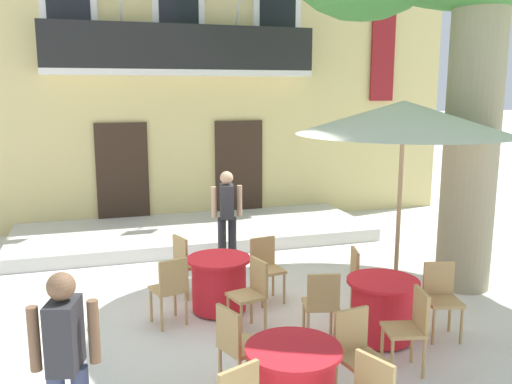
{
  "coord_description": "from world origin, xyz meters",
  "views": [
    {
      "loc": [
        -1.54,
        -6.91,
        2.99
      ],
      "look_at": [
        1.08,
        1.63,
        1.3
      ],
      "focal_mm": 38.05,
      "sensor_mm": 36.0,
      "label": 1
    }
  ],
  "objects_px": {
    "cafe_table_near_tree": "(382,309)",
    "cafe_chair_middle_1": "(252,290)",
    "pedestrian_near_entrance": "(227,214)",
    "cafe_chair_front_0": "(237,343)",
    "cafe_chair_front_3": "(357,350)",
    "cafe_umbrella": "(404,118)",
    "cafe_chair_middle_2": "(266,265)",
    "cafe_chair_near_tree_0": "(362,277)",
    "cafe_chair_near_tree_2": "(411,325)",
    "cafe_chair_middle_3": "(187,261)",
    "cafe_chair_near_tree_1": "(322,302)",
    "cafe_table_middle": "(219,284)",
    "pedestrian_mid_plaza": "(66,359)",
    "cafe_chair_middle_0": "(170,286)",
    "cafe_chair_near_tree_3": "(441,294)"
  },
  "relations": [
    {
      "from": "cafe_chair_near_tree_2",
      "to": "cafe_chair_near_tree_3",
      "type": "distance_m",
      "value": 1.06
    },
    {
      "from": "cafe_table_near_tree",
      "to": "cafe_chair_near_tree_3",
      "type": "height_order",
      "value": "cafe_chair_near_tree_3"
    },
    {
      "from": "cafe_chair_near_tree_0",
      "to": "cafe_chair_near_tree_2",
      "type": "height_order",
      "value": "same"
    },
    {
      "from": "cafe_chair_near_tree_0",
      "to": "cafe_table_near_tree",
      "type": "bearing_deg",
      "value": -99.45
    },
    {
      "from": "cafe_chair_middle_3",
      "to": "cafe_table_near_tree",
      "type": "bearing_deg",
      "value": -46.57
    },
    {
      "from": "cafe_umbrella",
      "to": "pedestrian_near_entrance",
      "type": "distance_m",
      "value": 3.37
    },
    {
      "from": "pedestrian_near_entrance",
      "to": "pedestrian_mid_plaza",
      "type": "distance_m",
      "value": 5.06
    },
    {
      "from": "cafe_table_near_tree",
      "to": "cafe_umbrella",
      "type": "distance_m",
      "value": 2.55
    },
    {
      "from": "cafe_chair_middle_1",
      "to": "cafe_table_middle",
      "type": "bearing_deg",
      "value": 109.69
    },
    {
      "from": "cafe_chair_front_0",
      "to": "pedestrian_mid_plaza",
      "type": "bearing_deg",
      "value": -158.39
    },
    {
      "from": "cafe_table_near_tree",
      "to": "cafe_chair_middle_2",
      "type": "height_order",
      "value": "cafe_chair_middle_2"
    },
    {
      "from": "cafe_chair_middle_3",
      "to": "cafe_chair_front_3",
      "type": "distance_m",
      "value": 3.39
    },
    {
      "from": "pedestrian_mid_plaza",
      "to": "cafe_chair_near_tree_0",
      "type": "bearing_deg",
      "value": 28.48
    },
    {
      "from": "cafe_chair_middle_3",
      "to": "pedestrian_mid_plaza",
      "type": "distance_m",
      "value": 3.7
    },
    {
      "from": "cafe_table_middle",
      "to": "cafe_chair_middle_1",
      "type": "xyz_separation_m",
      "value": [
        0.25,
        -0.71,
        0.14
      ]
    },
    {
      "from": "cafe_table_middle",
      "to": "cafe_chair_front_0",
      "type": "bearing_deg",
      "value": -98.15
    },
    {
      "from": "cafe_chair_near_tree_2",
      "to": "cafe_chair_front_0",
      "type": "relative_size",
      "value": 1.0
    },
    {
      "from": "cafe_umbrella",
      "to": "pedestrian_mid_plaza",
      "type": "distance_m",
      "value": 5.13
    },
    {
      "from": "cafe_chair_front_3",
      "to": "pedestrian_near_entrance",
      "type": "height_order",
      "value": "pedestrian_near_entrance"
    },
    {
      "from": "cafe_chair_middle_2",
      "to": "pedestrian_near_entrance",
      "type": "xyz_separation_m",
      "value": [
        -0.17,
        1.6,
        0.41
      ]
    },
    {
      "from": "cafe_chair_middle_0",
      "to": "cafe_chair_middle_1",
      "type": "height_order",
      "value": "same"
    },
    {
      "from": "cafe_chair_middle_2",
      "to": "cafe_chair_near_tree_2",
      "type": "bearing_deg",
      "value": -70.09
    },
    {
      "from": "cafe_table_near_tree",
      "to": "cafe_chair_middle_2",
      "type": "distance_m",
      "value": 1.88
    },
    {
      "from": "cafe_table_middle",
      "to": "cafe_chair_front_3",
      "type": "xyz_separation_m",
      "value": [
        0.77,
        -2.53,
        0.14
      ]
    },
    {
      "from": "cafe_chair_front_0",
      "to": "cafe_chair_front_3",
      "type": "bearing_deg",
      "value": -24.47
    },
    {
      "from": "cafe_chair_middle_1",
      "to": "cafe_chair_front_0",
      "type": "relative_size",
      "value": 1.0
    },
    {
      "from": "pedestrian_near_entrance",
      "to": "cafe_chair_front_0",
      "type": "bearing_deg",
      "value": -102.59
    },
    {
      "from": "cafe_chair_near_tree_0",
      "to": "cafe_chair_middle_2",
      "type": "xyz_separation_m",
      "value": [
        -1.07,
        0.87,
        0.0
      ]
    },
    {
      "from": "cafe_chair_near_tree_2",
      "to": "pedestrian_near_entrance",
      "type": "height_order",
      "value": "pedestrian_near_entrance"
    },
    {
      "from": "cafe_table_middle",
      "to": "cafe_chair_middle_0",
      "type": "relative_size",
      "value": 0.95
    },
    {
      "from": "cafe_chair_middle_3",
      "to": "cafe_chair_front_0",
      "type": "height_order",
      "value": "same"
    },
    {
      "from": "cafe_chair_near_tree_1",
      "to": "cafe_chair_middle_3",
      "type": "distance_m",
      "value": 2.36
    },
    {
      "from": "cafe_chair_front_3",
      "to": "cafe_umbrella",
      "type": "bearing_deg",
      "value": 50.85
    },
    {
      "from": "cafe_table_middle",
      "to": "cafe_chair_middle_2",
      "type": "bearing_deg",
      "value": 14.41
    },
    {
      "from": "cafe_table_middle",
      "to": "cafe_chair_middle_1",
      "type": "height_order",
      "value": "cafe_chair_middle_1"
    },
    {
      "from": "cafe_chair_near_tree_2",
      "to": "cafe_chair_middle_0",
      "type": "bearing_deg",
      "value": 140.35
    },
    {
      "from": "cafe_chair_middle_2",
      "to": "cafe_chair_front_3",
      "type": "bearing_deg",
      "value": -89.25
    },
    {
      "from": "cafe_chair_front_3",
      "to": "cafe_table_middle",
      "type": "bearing_deg",
      "value": 106.86
    },
    {
      "from": "cafe_table_near_tree",
      "to": "cafe_chair_middle_1",
      "type": "relative_size",
      "value": 0.95
    },
    {
      "from": "cafe_chair_middle_2",
      "to": "cafe_chair_front_3",
      "type": "height_order",
      "value": "same"
    },
    {
      "from": "pedestrian_near_entrance",
      "to": "cafe_chair_near_tree_0",
      "type": "bearing_deg",
      "value": -63.35
    },
    {
      "from": "cafe_chair_middle_2",
      "to": "cafe_umbrella",
      "type": "xyz_separation_m",
      "value": [
        1.73,
        -0.64,
        2.08
      ]
    },
    {
      "from": "cafe_table_near_tree",
      "to": "pedestrian_mid_plaza",
      "type": "xyz_separation_m",
      "value": [
        -3.52,
        -1.24,
        0.52
      ]
    },
    {
      "from": "cafe_chair_near_tree_0",
      "to": "cafe_chair_near_tree_1",
      "type": "xyz_separation_m",
      "value": [
        -0.87,
        -0.64,
        0.0
      ]
    },
    {
      "from": "cafe_chair_near_tree_0",
      "to": "pedestrian_near_entrance",
      "type": "distance_m",
      "value": 2.79
    },
    {
      "from": "cafe_chair_middle_1",
      "to": "cafe_chair_near_tree_2",
      "type": "bearing_deg",
      "value": -47.72
    },
    {
      "from": "cafe_chair_near_tree_3",
      "to": "cafe_chair_front_0",
      "type": "bearing_deg",
      "value": -169.23
    },
    {
      "from": "cafe_chair_near_tree_2",
      "to": "cafe_chair_middle_3",
      "type": "height_order",
      "value": "same"
    },
    {
      "from": "cafe_chair_middle_1",
      "to": "cafe_chair_middle_2",
      "type": "xyz_separation_m",
      "value": [
        0.48,
        0.9,
        0.0
      ]
    },
    {
      "from": "pedestrian_near_entrance",
      "to": "cafe_chair_middle_2",
      "type": "bearing_deg",
      "value": -84.01
    }
  ]
}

